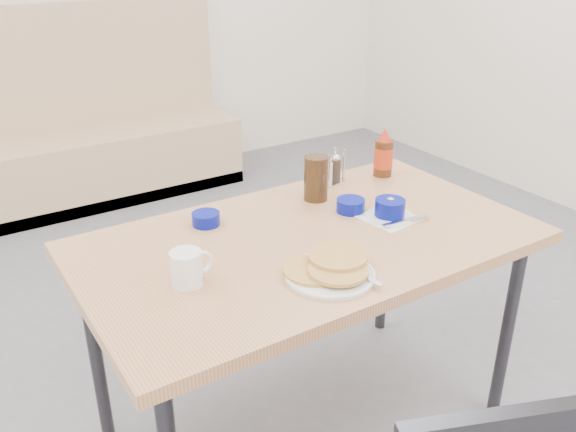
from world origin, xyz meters
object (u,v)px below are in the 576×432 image
grits_setting (390,210)px  butter_bowl (351,205)px  pancake_plate (330,270)px  syrup_bottle (384,155)px  amber_tumbler (316,178)px  booth_bench (89,145)px  condiment_caddy (332,172)px  coffee_mug (188,267)px  dining_table (309,254)px  creamer_bowl (206,219)px

grits_setting → butter_bowl: 0.14m
pancake_plate → syrup_bottle: size_ratio=1.37×
pancake_plate → amber_tumbler: size_ratio=1.63×
booth_bench → condiment_caddy: bearing=-81.7°
booth_bench → butter_bowl: 2.50m
grits_setting → syrup_bottle: 0.40m
condiment_caddy → syrup_bottle: bearing=-25.9°
coffee_mug → dining_table: bearing=7.0°
coffee_mug → syrup_bottle: 1.02m
dining_table → syrup_bottle: bearing=27.6°
syrup_bottle → butter_bowl: bearing=-147.4°
grits_setting → amber_tumbler: bearing=113.1°
dining_table → pancake_plate: (-0.08, -0.22, 0.08)m
butter_bowl → syrup_bottle: syrup_bottle is taller
grits_setting → booth_bench: bearing=96.6°
booth_bench → grits_setting: 2.62m
butter_bowl → syrup_bottle: size_ratio=0.51×
booth_bench → pancake_plate: booth_bench is taller
condiment_caddy → syrup_bottle: (0.21, -0.04, 0.04)m
booth_bench → condiment_caddy: booth_bench is taller
booth_bench → pancake_plate: size_ratio=7.38×
grits_setting → condiment_caddy: bearing=85.7°
dining_table → condiment_caddy: condiment_caddy is taller
dining_table → creamer_bowl: bearing=132.5°
coffee_mug → pancake_plate: bearing=-26.6°
pancake_plate → creamer_bowl: bearing=107.0°
creamer_bowl → grits_setting: bearing=-28.3°
creamer_bowl → condiment_caddy: size_ratio=0.72×
condiment_caddy → booth_bench: bearing=83.8°
creamer_bowl → dining_table: bearing=-47.5°
grits_setting → butter_bowl: grits_setting is taller
creamer_bowl → amber_tumbler: (0.41, -0.02, 0.06)m
pancake_plate → syrup_bottle: syrup_bottle is taller
butter_bowl → amber_tumbler: size_ratio=0.61×
booth_bench → pancake_plate: (-0.08, -2.76, 0.43)m
booth_bench → condiment_caddy: size_ratio=15.20×
coffee_mug → condiment_caddy: (0.75, 0.38, -0.01)m
amber_tumbler → condiment_caddy: 0.17m
booth_bench → grits_setting: booth_bench is taller
booth_bench → dining_table: bearing=-90.0°
creamer_bowl → condiment_caddy: 0.56m
creamer_bowl → pancake_plate: bearing=-73.0°
butter_bowl → syrup_bottle: 0.37m
pancake_plate → creamer_bowl: size_ratio=2.85×
amber_tumbler → grits_setting: bearing=-66.9°
pancake_plate → amber_tumbler: bearing=59.2°
pancake_plate → coffee_mug: coffee_mug is taller
dining_table → butter_bowl: 0.25m
grits_setting → coffee_mug: bearing=-178.5°
coffee_mug → condiment_caddy: 0.84m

